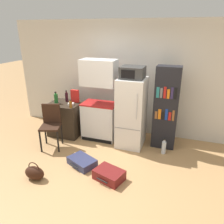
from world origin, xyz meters
TOP-DOWN VIEW (x-y plane):
  - ground_plane at (0.00, 0.00)m, footprint 24.00×24.00m
  - wall_back at (0.20, 2.00)m, footprint 6.40×0.10m
  - side_table at (-1.37, 1.29)m, footprint 0.74×0.63m
  - kitchen_hutch at (-0.51, 1.36)m, footprint 0.79×0.50m
  - refrigerator at (0.25, 1.28)m, footprint 0.57×0.66m
  - microwave at (0.25, 1.28)m, footprint 0.47×0.44m
  - bookshelf at (0.95, 1.45)m, footprint 0.49×0.32m
  - bottle_amber_beer at (-1.07, 1.04)m, footprint 0.06×0.06m
  - bottle_wine_dark at (-1.38, 1.41)m, footprint 0.07×0.07m
  - bottle_green_tall at (-1.55, 1.22)m, footprint 0.09×0.09m
  - bowl at (-1.17, 1.23)m, footprint 0.15×0.15m
  - cereal_box at (-1.17, 1.44)m, footprint 0.19×0.07m
  - chair at (-1.35, 0.65)m, footprint 0.51×0.51m
  - suitcase_large_flat at (0.22, -0.05)m, footprint 0.57×0.48m
  - suitcase_small_flat at (-0.41, 0.18)m, footprint 0.62×0.53m
  - handbag at (-1.00, -0.46)m, footprint 0.36×0.20m
  - water_bottle_front at (1.01, 1.12)m, footprint 0.09×0.09m

SIDE VIEW (x-z plane):
  - ground_plane at x=0.00m, z-range 0.00..0.00m
  - suitcase_small_flat at x=-0.41m, z-range 0.00..0.14m
  - suitcase_large_flat at x=0.22m, z-range 0.00..0.18m
  - handbag at x=-1.00m, z-range -0.04..0.29m
  - water_bottle_front at x=1.01m, z-range -0.03..0.31m
  - side_table at x=-1.37m, z-range 0.00..0.79m
  - chair at x=-1.35m, z-range 0.10..1.05m
  - refrigerator at x=0.25m, z-range 0.00..1.50m
  - bowl at x=-1.17m, z-range 0.79..0.83m
  - kitchen_hutch at x=-0.51m, z-range -0.09..1.75m
  - bottle_amber_beer at x=-1.07m, z-range 0.78..0.97m
  - bookshelf at x=0.95m, z-range 0.00..1.76m
  - bottle_wine_dark at x=-1.38m, z-range 0.77..1.05m
  - bottle_green_tall at x=-1.55m, z-range 0.77..1.05m
  - cereal_box at x=-1.17m, z-range 0.79..1.09m
  - wall_back at x=0.20m, z-range 0.00..2.65m
  - microwave at x=0.25m, z-range 1.50..1.74m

